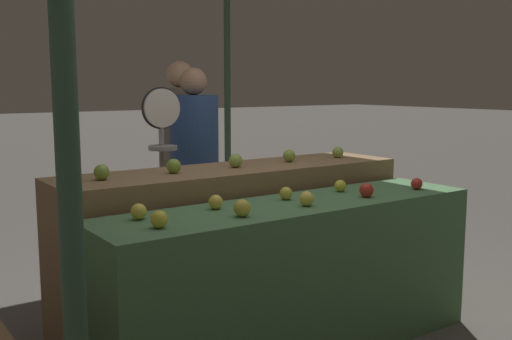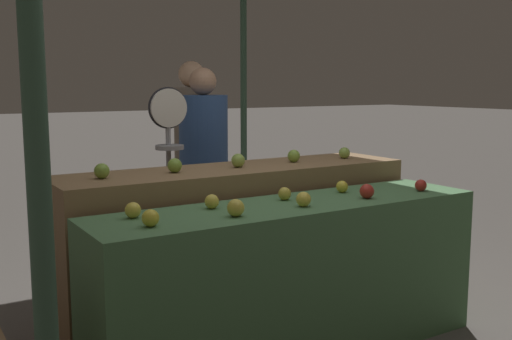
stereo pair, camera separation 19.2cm
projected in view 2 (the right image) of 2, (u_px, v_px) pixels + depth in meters
name	position (u px, v px, depth m)	size (l,w,h in m)	color
display_counter_front	(292.00, 279.00, 3.30)	(2.28, 0.55, 0.86)	#4C7A4C
display_counter_back	(238.00, 244.00, 3.80)	(2.28, 0.55, 0.98)	olive
apple_front_0	(150.00, 218.00, 2.71)	(0.08, 0.08, 0.08)	gold
apple_front_1	(236.00, 208.00, 2.91)	(0.09, 0.09, 0.09)	gold
apple_front_2	(303.00, 199.00, 3.15)	(0.08, 0.08, 0.08)	yellow
apple_front_3	(367.00, 191.00, 3.38)	(0.08, 0.08, 0.08)	#B72D23
apple_front_4	(421.00, 185.00, 3.61)	(0.07, 0.07, 0.07)	#B72D23
apple_front_5	(133.00, 210.00, 2.88)	(0.08, 0.08, 0.08)	yellow
apple_front_6	(212.00, 202.00, 3.10)	(0.08, 0.08, 0.08)	yellow
apple_front_7	(285.00, 194.00, 3.33)	(0.07, 0.07, 0.07)	gold
apple_front_8	(342.00, 187.00, 3.56)	(0.07, 0.07, 0.07)	gold
apple_back_0	(102.00, 171.00, 3.27)	(0.08, 0.08, 0.08)	#7AA338
apple_back_1	(175.00, 165.00, 3.49)	(0.09, 0.09, 0.09)	#7AA338
apple_back_2	(238.00, 160.00, 3.72)	(0.09, 0.09, 0.09)	#8EB247
apple_back_3	(294.00, 156.00, 3.96)	(0.08, 0.08, 0.08)	#84AD3D
apple_back_4	(344.00, 153.00, 4.16)	(0.08, 0.08, 0.08)	#8EB247
produce_scale	(169.00, 145.00, 4.19)	(0.29, 0.20, 1.48)	#99999E
person_vendor_at_scale	(204.00, 157.00, 4.73)	(0.42, 0.42, 1.62)	#2D2D38
person_customer_left	(192.00, 143.00, 5.15)	(0.33, 0.33, 1.69)	#2D2D38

